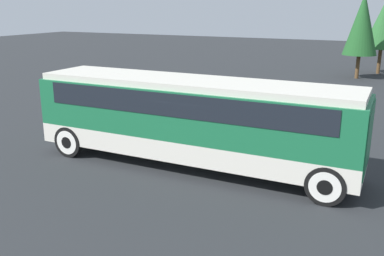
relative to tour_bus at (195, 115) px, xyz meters
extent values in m
plane|color=#26282B|center=(-0.10, 0.00, -1.85)|extent=(120.00, 120.00, 0.00)
cube|color=silver|center=(-0.10, 0.00, -1.01)|extent=(11.21, 2.45, 0.70)
cube|color=#19663D|center=(-0.10, 0.00, 0.16)|extent=(11.21, 2.45, 1.64)
cube|color=black|center=(-0.10, 0.00, 0.56)|extent=(9.86, 2.49, 0.74)
cube|color=beige|center=(-0.10, 0.00, 1.09)|extent=(10.98, 2.25, 0.22)
cube|color=#19663D|center=(5.36, 0.00, -0.08)|extent=(0.36, 2.35, 1.88)
cylinder|color=black|center=(4.59, -1.11, -1.28)|extent=(1.15, 0.28, 1.15)
cylinder|color=silver|center=(4.59, -1.11, -1.28)|extent=(0.89, 0.30, 0.89)
cylinder|color=black|center=(4.59, -1.11, -1.28)|extent=(0.44, 0.32, 0.44)
cylinder|color=black|center=(4.59, 1.11, -1.28)|extent=(1.15, 0.28, 1.15)
cylinder|color=silver|center=(4.59, 1.11, -1.28)|extent=(0.89, 0.30, 0.89)
cylinder|color=black|center=(4.59, 1.11, -1.28)|extent=(0.44, 0.32, 0.44)
cylinder|color=black|center=(-4.61, -1.11, -1.28)|extent=(1.15, 0.28, 1.15)
cylinder|color=silver|center=(-4.61, -1.11, -1.28)|extent=(0.89, 0.30, 0.89)
cylinder|color=black|center=(-4.61, -1.11, -1.28)|extent=(0.44, 0.32, 0.44)
cylinder|color=black|center=(-4.61, 1.11, -1.28)|extent=(1.15, 0.28, 1.15)
cylinder|color=silver|center=(-4.61, 1.11, -1.28)|extent=(0.89, 0.30, 0.89)
cylinder|color=black|center=(-4.61, 1.11, -1.28)|extent=(0.44, 0.32, 0.44)
cube|color=#2D5638|center=(-3.95, 5.69, -1.28)|extent=(4.44, 1.73, 0.64)
cube|color=black|center=(-4.13, 5.69, -0.68)|extent=(2.31, 1.56, 0.55)
cylinder|color=black|center=(-2.22, 4.91, -1.51)|extent=(0.69, 0.22, 0.69)
cylinder|color=black|center=(-2.22, 4.91, -1.51)|extent=(0.26, 0.26, 0.26)
cylinder|color=black|center=(-2.22, 6.46, -1.51)|extent=(0.69, 0.22, 0.69)
cylinder|color=black|center=(-2.22, 6.46, -1.51)|extent=(0.26, 0.26, 0.26)
cylinder|color=black|center=(-5.69, 4.91, -1.51)|extent=(0.69, 0.22, 0.69)
cylinder|color=black|center=(-5.69, 4.91, -1.51)|extent=(0.26, 0.26, 0.26)
cylinder|color=black|center=(-5.69, 6.46, -1.51)|extent=(0.69, 0.22, 0.69)
cylinder|color=black|center=(-5.69, 6.46, -1.51)|extent=(0.26, 0.26, 0.26)
cube|color=navy|center=(-3.24, 8.96, -1.31)|extent=(4.15, 1.79, 0.61)
cube|color=black|center=(-3.40, 8.96, -0.75)|extent=(2.16, 1.61, 0.51)
cylinder|color=black|center=(-1.62, 8.15, -1.53)|extent=(0.65, 0.22, 0.65)
cylinder|color=black|center=(-1.62, 8.15, -1.53)|extent=(0.25, 0.26, 0.25)
cylinder|color=black|center=(-1.62, 9.77, -1.53)|extent=(0.65, 0.22, 0.65)
cylinder|color=black|center=(-1.62, 9.77, -1.53)|extent=(0.25, 0.26, 0.25)
cylinder|color=black|center=(-4.86, 8.15, -1.53)|extent=(0.65, 0.22, 0.65)
cylinder|color=black|center=(-4.86, 8.15, -1.53)|extent=(0.25, 0.26, 0.25)
cylinder|color=black|center=(-4.86, 9.77, -1.53)|extent=(0.65, 0.22, 0.65)
cylinder|color=black|center=(-4.86, 9.77, -1.53)|extent=(0.25, 0.26, 0.25)
cylinder|color=brown|center=(4.53, 25.68, -0.83)|extent=(0.28, 0.28, 2.04)
cone|color=#28602D|center=(4.53, 25.68, 2.10)|extent=(2.84, 2.84, 3.82)
cylinder|color=brown|center=(3.18, 22.35, -0.95)|extent=(0.28, 0.28, 1.80)
cone|color=#1E5123|center=(3.18, 22.35, 2.22)|extent=(2.51, 2.51, 4.56)
camera|label=1|loc=(6.03, -12.65, 3.56)|focal=40.00mm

